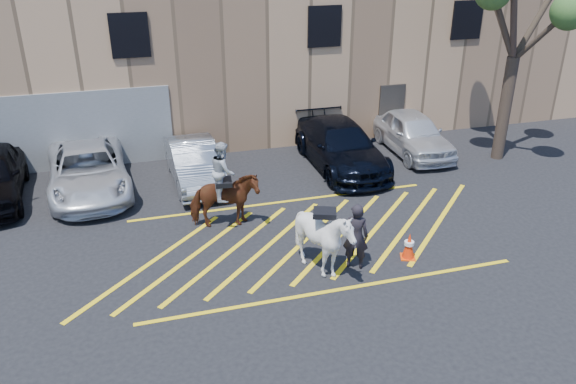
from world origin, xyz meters
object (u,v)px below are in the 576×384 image
object	(u,v)px
traffic_cone	(409,246)
mounted_bay	(224,194)
car_blue_suv	(340,145)
handler	(356,236)
saddled_white	(324,240)
car_silver_sedan	(194,163)
car_white_pickup	(88,170)
tree	(523,0)
car_white_suv	(413,133)

from	to	relation	value
traffic_cone	mounted_bay	bearing A→B (deg)	144.67
car_blue_suv	handler	bearing A→B (deg)	-108.00
mounted_bay	saddled_white	size ratio (longest dim) A/B	1.21
car_silver_sedan	mounted_bay	distance (m)	3.46
car_white_pickup	car_silver_sedan	bearing A→B (deg)	-8.36
saddled_white	tree	world-z (taller)	tree
handler	saddled_white	bearing A→B (deg)	28.89
car_silver_sedan	tree	distance (m)	12.37
mounted_bay	tree	world-z (taller)	tree
traffic_cone	tree	distance (m)	10.13
saddled_white	tree	xyz separation A→B (m)	(8.94, 5.62, 4.74)
car_blue_suv	mounted_bay	distance (m)	5.93
car_white_pickup	car_white_suv	distance (m)	11.86
car_blue_suv	saddled_white	distance (m)	7.12
car_white_pickup	mounted_bay	xyz separation A→B (m)	(3.84, -3.65, 0.31)
car_silver_sedan	car_white_suv	world-z (taller)	car_white_suv
mounted_bay	tree	xyz separation A→B (m)	(10.86, 2.53, 4.64)
car_blue_suv	traffic_cone	distance (m)	6.49
saddled_white	car_silver_sedan	bearing A→B (deg)	109.85
handler	tree	bearing A→B (deg)	-118.92
car_white_suv	mounted_bay	xyz separation A→B (m)	(-8.02, -3.99, 0.27)
car_silver_sedan	tree	world-z (taller)	tree
car_silver_sedan	traffic_cone	size ratio (longest dim) A/B	5.93
car_blue_suv	saddled_white	size ratio (longest dim) A/B	2.57
saddled_white	traffic_cone	bearing A→B (deg)	0.92
car_blue_suv	mounted_bay	world-z (taller)	mounted_bay
car_white_pickup	tree	distance (m)	15.55
car_silver_sedan	tree	size ratio (longest dim) A/B	0.59
car_white_suv	traffic_cone	world-z (taller)	car_white_suv
car_white_suv	saddled_white	world-z (taller)	saddled_white
traffic_cone	handler	bearing A→B (deg)	-179.92
handler	saddled_white	world-z (taller)	saddled_white
car_silver_sedan	car_blue_suv	bearing A→B (deg)	-2.60
saddled_white	handler	bearing A→B (deg)	2.43
car_white_pickup	car_white_suv	size ratio (longest dim) A/B	1.16
handler	tree	world-z (taller)	tree
saddled_white	traffic_cone	world-z (taller)	saddled_white
car_silver_sedan	handler	bearing A→B (deg)	-66.19
car_white_pickup	mounted_bay	bearing A→B (deg)	-47.97
car_white_suv	mounted_bay	size ratio (longest dim) A/B	1.76
car_white_pickup	car_silver_sedan	distance (m)	3.42
handler	car_white_pickup	bearing A→B (deg)	-18.91
car_white_suv	saddled_white	distance (m)	9.34
car_white_pickup	car_white_suv	world-z (taller)	car_white_suv
car_white_pickup	car_white_suv	bearing A→B (deg)	-2.79
car_blue_suv	car_white_suv	world-z (taller)	car_blue_suv
car_blue_suv	mounted_bay	bearing A→B (deg)	-145.10
car_blue_suv	car_silver_sedan	bearing A→B (deg)	179.69
car_blue_suv	car_white_suv	bearing A→B (deg)	10.04
car_white_pickup	tree	xyz separation A→B (m)	(14.70, -1.12, 4.95)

